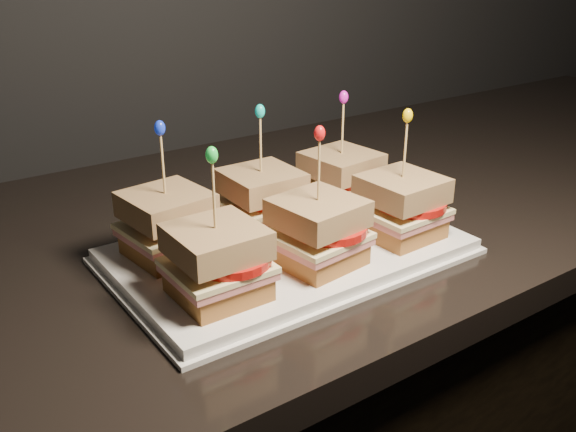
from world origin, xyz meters
TOP-DOWN VIEW (x-y plane):
  - granite_slab at (-0.47, 1.66)m, footprint 2.31×0.70m
  - platter at (-0.62, 1.52)m, footprint 0.40×0.25m
  - platter_rim at (-0.62, 1.52)m, footprint 0.41×0.26m
  - sandwich_0_bread_bot at (-0.75, 1.58)m, footprint 0.09×0.09m
  - sandwich_0_ham at (-0.75, 1.58)m, footprint 0.10×0.10m
  - sandwich_0_cheese at (-0.75, 1.58)m, footprint 0.10×0.10m
  - sandwich_0_tomato at (-0.73, 1.58)m, footprint 0.08×0.08m
  - sandwich_0_bread_top at (-0.75, 1.58)m, footprint 0.10×0.10m
  - sandwich_0_pick at (-0.75, 1.58)m, footprint 0.00×0.00m
  - sandwich_0_frill at (-0.75, 1.58)m, footprint 0.01×0.01m
  - sandwich_1_bread_bot at (-0.62, 1.58)m, footprint 0.09×0.09m
  - sandwich_1_ham at (-0.62, 1.58)m, footprint 0.09×0.09m
  - sandwich_1_cheese at (-0.62, 1.58)m, footprint 0.10×0.09m
  - sandwich_1_tomato at (-0.61, 1.58)m, footprint 0.08×0.08m
  - sandwich_1_bread_top at (-0.62, 1.58)m, footprint 0.09×0.09m
  - sandwich_1_pick at (-0.62, 1.58)m, footprint 0.00×0.00m
  - sandwich_1_frill at (-0.62, 1.58)m, footprint 0.01×0.01m
  - sandwich_2_bread_bot at (-0.49, 1.58)m, footprint 0.09×0.09m
  - sandwich_2_ham at (-0.49, 1.58)m, footprint 0.10×0.10m
  - sandwich_2_cheese at (-0.49, 1.58)m, footprint 0.10×0.10m
  - sandwich_2_tomato at (-0.48, 1.58)m, footprint 0.08×0.08m
  - sandwich_2_bread_top at (-0.49, 1.58)m, footprint 0.09×0.09m
  - sandwich_2_pick at (-0.49, 1.58)m, footprint 0.00×0.00m
  - sandwich_2_frill at (-0.49, 1.58)m, footprint 0.01×0.01m
  - sandwich_3_bread_bot at (-0.75, 1.47)m, footprint 0.08×0.08m
  - sandwich_3_ham at (-0.75, 1.47)m, footprint 0.09×0.09m
  - sandwich_3_cheese at (-0.75, 1.47)m, footprint 0.10×0.09m
  - sandwich_3_tomato at (-0.73, 1.46)m, footprint 0.08×0.08m
  - sandwich_3_bread_top at (-0.75, 1.47)m, footprint 0.09×0.09m
  - sandwich_3_pick at (-0.75, 1.47)m, footprint 0.00×0.00m
  - sandwich_3_frill at (-0.75, 1.47)m, footprint 0.01×0.01m
  - sandwich_4_bread_bot at (-0.62, 1.47)m, footprint 0.09×0.09m
  - sandwich_4_ham at (-0.62, 1.47)m, footprint 0.10×0.10m
  - sandwich_4_cheese at (-0.62, 1.47)m, footprint 0.11×0.10m
  - sandwich_4_tomato at (-0.61, 1.46)m, footprint 0.08×0.08m
  - sandwich_4_bread_top at (-0.62, 1.47)m, footprint 0.10×0.10m
  - sandwich_4_pick at (-0.62, 1.47)m, footprint 0.00×0.00m
  - sandwich_4_frill at (-0.62, 1.47)m, footprint 0.01×0.01m
  - sandwich_5_bread_bot at (-0.49, 1.47)m, footprint 0.09×0.09m
  - sandwich_5_ham at (-0.49, 1.47)m, footprint 0.10×0.09m
  - sandwich_5_cheese at (-0.49, 1.47)m, footprint 0.10×0.10m
  - sandwich_5_tomato at (-0.48, 1.46)m, footprint 0.08×0.08m
  - sandwich_5_bread_top at (-0.49, 1.47)m, footprint 0.09×0.09m
  - sandwich_5_pick at (-0.49, 1.47)m, footprint 0.00×0.00m
  - sandwich_5_frill at (-0.49, 1.47)m, footprint 0.01×0.01m

SIDE VIEW (x-z plane):
  - granite_slab at x=-0.47m, z-range 0.90..0.94m
  - platter_rim at x=-0.62m, z-range 0.94..0.94m
  - platter at x=-0.62m, z-range 0.94..0.95m
  - sandwich_0_bread_bot at x=-0.75m, z-range 0.95..0.98m
  - sandwich_1_bread_bot at x=-0.62m, z-range 0.95..0.98m
  - sandwich_2_bread_bot at x=-0.49m, z-range 0.95..0.98m
  - sandwich_3_bread_bot at x=-0.75m, z-range 0.95..0.98m
  - sandwich_4_bread_bot at x=-0.62m, z-range 0.95..0.98m
  - sandwich_5_bread_bot at x=-0.49m, z-range 0.95..0.98m
  - sandwich_0_ham at x=-0.75m, z-range 0.98..0.99m
  - sandwich_1_ham at x=-0.62m, z-range 0.98..0.99m
  - sandwich_2_ham at x=-0.49m, z-range 0.98..0.99m
  - sandwich_3_ham at x=-0.75m, z-range 0.98..0.99m
  - sandwich_4_ham at x=-0.62m, z-range 0.98..0.99m
  - sandwich_5_ham at x=-0.49m, z-range 0.98..0.99m
  - sandwich_0_cheese at x=-0.75m, z-range 0.99..0.99m
  - sandwich_1_cheese at x=-0.62m, z-range 0.99..0.99m
  - sandwich_2_cheese at x=-0.49m, z-range 0.99..0.99m
  - sandwich_3_cheese at x=-0.75m, z-range 0.99..0.99m
  - sandwich_4_cheese at x=-0.62m, z-range 0.99..0.99m
  - sandwich_5_cheese at x=-0.49m, z-range 0.99..0.99m
  - sandwich_0_tomato at x=-0.73m, z-range 0.99..1.00m
  - sandwich_1_tomato at x=-0.61m, z-range 0.99..1.00m
  - sandwich_2_tomato at x=-0.48m, z-range 0.99..1.00m
  - sandwich_3_tomato at x=-0.73m, z-range 0.99..1.00m
  - sandwich_4_tomato at x=-0.61m, z-range 0.99..1.00m
  - sandwich_5_tomato at x=-0.48m, z-range 0.99..1.00m
  - sandwich_0_bread_top at x=-0.75m, z-range 1.00..1.03m
  - sandwich_1_bread_top at x=-0.62m, z-range 1.00..1.03m
  - sandwich_2_bread_top at x=-0.49m, z-range 1.00..1.03m
  - sandwich_3_bread_top at x=-0.75m, z-range 1.00..1.03m
  - sandwich_4_bread_top at x=-0.62m, z-range 1.00..1.03m
  - sandwich_5_bread_top at x=-0.49m, z-range 1.00..1.03m
  - sandwich_0_pick at x=-0.75m, z-range 1.02..1.11m
  - sandwich_1_pick at x=-0.62m, z-range 1.02..1.11m
  - sandwich_2_pick at x=-0.49m, z-range 1.02..1.11m
  - sandwich_3_pick at x=-0.75m, z-range 1.02..1.11m
  - sandwich_4_pick at x=-0.62m, z-range 1.02..1.11m
  - sandwich_5_pick at x=-0.49m, z-range 1.02..1.11m
  - sandwich_0_frill at x=-0.75m, z-range 1.10..1.11m
  - sandwich_1_frill at x=-0.62m, z-range 1.10..1.11m
  - sandwich_2_frill at x=-0.49m, z-range 1.10..1.11m
  - sandwich_3_frill at x=-0.75m, z-range 1.10..1.11m
  - sandwich_4_frill at x=-0.62m, z-range 1.10..1.11m
  - sandwich_5_frill at x=-0.49m, z-range 1.10..1.11m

